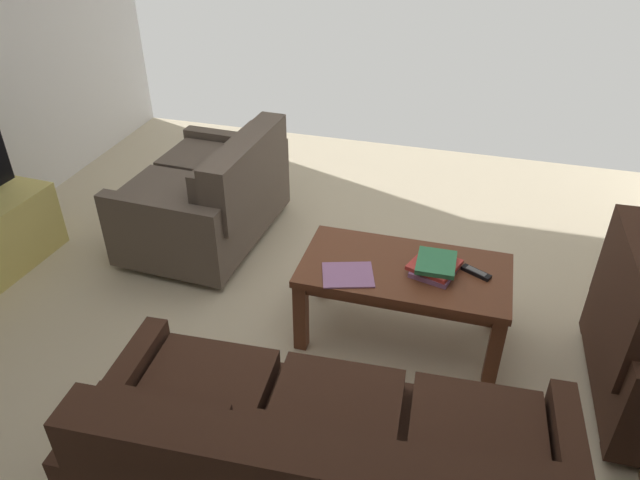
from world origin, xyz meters
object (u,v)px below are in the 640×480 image
object	(u,v)px
sofa_main	(325,473)
tv_remote	(476,272)
book_stack	(435,266)
loose_magazine	(348,275)
loveseat_near	(211,195)
coffee_table	(404,279)

from	to	relation	value
sofa_main	tv_remote	bearing A→B (deg)	-109.99
book_stack	loose_magazine	size ratio (longest dim) A/B	1.12
tv_remote	loveseat_near	bearing A→B (deg)	-18.96
book_stack	tv_remote	xyz separation A→B (m)	(-0.21, -0.03, -0.03)
sofa_main	coffee_table	distance (m)	1.24
sofa_main	loose_magazine	xyz separation A→B (m)	(0.17, -1.08, 0.11)
loveseat_near	loose_magazine	world-z (taller)	loveseat_near
book_stack	tv_remote	distance (m)	0.21
coffee_table	loose_magazine	distance (m)	0.32
tv_remote	book_stack	bearing A→B (deg)	9.24
coffee_table	tv_remote	bearing A→B (deg)	-173.45
loveseat_near	coffee_table	bearing A→B (deg)	155.29
tv_remote	sofa_main	bearing A→B (deg)	70.01
coffee_table	loveseat_near	bearing A→B (deg)	-24.71
coffee_table	book_stack	bearing A→B (deg)	-177.15
sofa_main	loose_magazine	size ratio (longest dim) A/B	7.10
loveseat_near	coffee_table	size ratio (longest dim) A/B	1.10
loveseat_near	loose_magazine	bearing A→B (deg)	145.01
loveseat_near	book_stack	distance (m)	1.72
loveseat_near	tv_remote	world-z (taller)	loveseat_near
tv_remote	loose_magazine	size ratio (longest dim) A/B	0.62
coffee_table	tv_remote	xyz separation A→B (m)	(-0.36, -0.04, 0.08)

